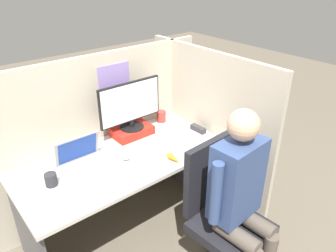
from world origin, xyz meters
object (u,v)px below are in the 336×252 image
(carrot_toy, at_px, (174,159))
(pen_cup, at_px, (51,180))
(paper_box, at_px, (132,131))
(coffee_mug, at_px, (161,116))
(monitor, at_px, (130,104))
(person, at_px, (242,193))
(stapler, at_px, (198,129))
(office_chair, at_px, (221,211))
(laptop, at_px, (82,160))

(carrot_toy, xyz_separation_m, pen_cup, (-0.81, 0.31, 0.02))
(paper_box, bearing_deg, coffee_mug, 7.04)
(monitor, relative_size, person, 0.43)
(carrot_toy, bearing_deg, stapler, 26.17)
(office_chair, bearing_deg, person, -93.53)
(carrot_toy, height_order, person, person)
(paper_box, bearing_deg, pen_cup, -163.86)
(person, relative_size, pen_cup, 14.77)
(laptop, height_order, office_chair, office_chair)
(laptop, height_order, person, person)
(pen_cup, bearing_deg, stapler, -3.48)
(monitor, xyz_separation_m, person, (0.06, -1.13, -0.24))
(laptop, bearing_deg, paper_box, 16.12)
(paper_box, bearing_deg, stapler, -32.83)
(monitor, height_order, office_chair, monitor)
(stapler, distance_m, person, 0.92)
(office_chair, distance_m, person, 0.30)
(stapler, xyz_separation_m, office_chair, (-0.41, -0.66, -0.24))
(carrot_toy, xyz_separation_m, coffee_mug, (0.34, 0.58, 0.02))
(laptop, bearing_deg, stapler, -8.62)
(carrot_toy, height_order, coffee_mug, coffee_mug)
(pen_cup, bearing_deg, laptop, 16.18)
(monitor, distance_m, office_chair, 1.10)
(person, relative_size, coffee_mug, 13.14)
(office_chair, relative_size, pen_cup, 11.06)
(laptop, bearing_deg, pen_cup, -163.82)
(monitor, height_order, coffee_mug, monitor)
(paper_box, relative_size, stapler, 2.19)
(monitor, bearing_deg, paper_box, -90.00)
(carrot_toy, bearing_deg, office_chair, -81.73)
(laptop, distance_m, person, 1.14)
(carrot_toy, bearing_deg, laptop, 144.85)
(office_chair, bearing_deg, paper_box, 94.25)
(paper_box, bearing_deg, monitor, 90.00)
(coffee_mug, bearing_deg, paper_box, -172.96)
(pen_cup, bearing_deg, monitor, 16.32)
(stapler, bearing_deg, pen_cup, 176.52)
(coffee_mug, height_order, pen_cup, coffee_mug)
(stapler, bearing_deg, person, -117.09)
(stapler, bearing_deg, laptop, 171.38)
(carrot_toy, bearing_deg, paper_box, 91.01)
(laptop, bearing_deg, carrot_toy, -35.15)
(paper_box, height_order, stapler, paper_box)
(monitor, xyz_separation_m, office_chair, (0.07, -0.98, -0.49))
(office_chair, xyz_separation_m, person, (-0.01, -0.15, 0.26))
(stapler, xyz_separation_m, person, (-0.42, -0.82, 0.02))
(carrot_toy, distance_m, office_chair, 0.50)
(stapler, height_order, carrot_toy, carrot_toy)
(pen_cup, bearing_deg, person, -45.96)
(monitor, bearing_deg, stapler, -33.06)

